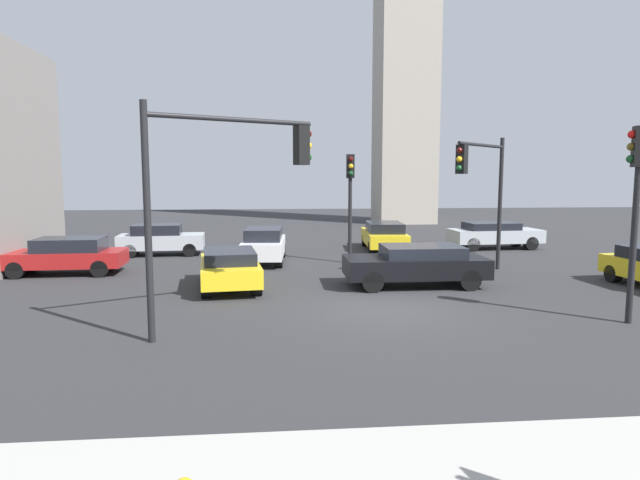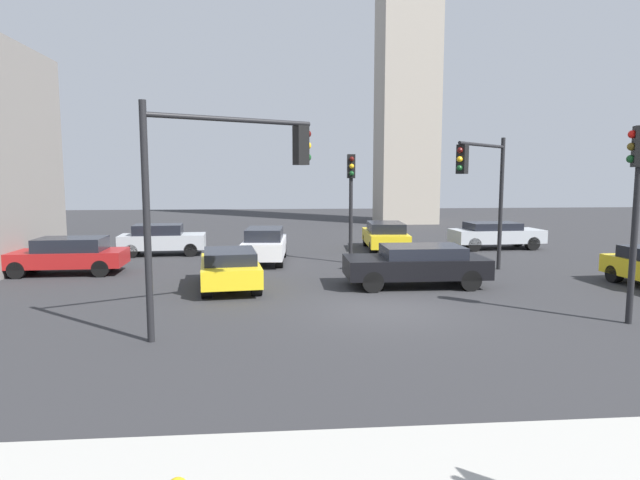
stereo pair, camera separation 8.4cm
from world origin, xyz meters
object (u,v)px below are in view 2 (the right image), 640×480
object	(u,v)px
car_1	(67,255)
car_0	(265,244)
traffic_light_2	(228,171)
car_5	(230,267)
traffic_light_1	(351,187)
car_7	(162,239)
car_3	(385,235)
traffic_light_0	(483,177)
car_4	(417,264)
traffic_light_3	(637,187)
car_6	(495,234)

from	to	relation	value
car_1	car_0	bearing A→B (deg)	-166.03
traffic_light_2	car_5	xyz separation A→B (m)	(-0.41, 4.88, -3.14)
traffic_light_1	car_7	xyz separation A→B (m)	(-8.56, 3.15, -2.49)
car_0	car_3	world-z (taller)	car_0
traffic_light_0	car_5	distance (m)	9.81
car_3	car_4	bearing A→B (deg)	179.14
traffic_light_2	traffic_light_3	distance (m)	10.05
traffic_light_1	car_0	bearing A→B (deg)	-95.96
traffic_light_2	car_1	world-z (taller)	traffic_light_2
traffic_light_0	car_0	bearing A→B (deg)	-69.18
car_4	traffic_light_1	bearing A→B (deg)	-72.58
car_0	car_4	distance (m)	7.58
traffic_light_2	car_4	xyz separation A→B (m)	(5.90, 4.66, -3.08)
car_0	car_7	size ratio (longest dim) A/B	1.06
traffic_light_1	car_6	xyz separation A→B (m)	(8.06, 3.92, -2.50)
car_1	traffic_light_1	bearing A→B (deg)	-173.44
traffic_light_0	car_0	size ratio (longest dim) A/B	1.22
traffic_light_3	car_4	size ratio (longest dim) A/B	1.04
car_1	car_6	size ratio (longest dim) A/B	0.94
traffic_light_3	car_5	distance (m)	12.03
traffic_light_1	traffic_light_3	xyz separation A→B (m)	(5.68, -10.11, 0.21)
traffic_light_3	car_3	size ratio (longest dim) A/B	1.06
traffic_light_1	car_3	bearing A→B (deg)	150.69
car_5	car_6	xyz separation A→B (m)	(12.82, 8.74, 0.04)
traffic_light_3	car_7	world-z (taller)	traffic_light_3
car_6	car_7	world-z (taller)	car_7
car_0	car_3	size ratio (longest dim) A/B	0.91
car_4	car_6	size ratio (longest dim) A/B	1.02
traffic_light_2	traffic_light_0	bearing A→B (deg)	7.87
car_3	car_5	world-z (taller)	car_3
traffic_light_2	car_4	bearing A→B (deg)	10.07
car_0	car_5	size ratio (longest dim) A/B	1.00
car_7	car_1	bearing A→B (deg)	-122.25
traffic_light_2	car_3	xyz separation A→B (m)	(6.66, 13.57, -3.10)
car_0	car_4	xyz separation A→B (m)	(5.21, -5.51, -0.04)
car_6	car_7	xyz separation A→B (m)	(-16.61, -0.77, 0.01)
traffic_light_3	car_7	distance (m)	19.64
traffic_light_0	traffic_light_1	size ratio (longest dim) A/B	1.13
car_0	traffic_light_1	bearing A→B (deg)	-93.59
traffic_light_0	car_1	xyz separation A→B (m)	(-15.60, 1.63, -2.94)
traffic_light_1	car_1	size ratio (longest dim) A/B	1.05
traffic_light_0	traffic_light_2	bearing A→B (deg)	-8.36
car_1	car_3	world-z (taller)	car_3
traffic_light_2	car_6	distance (m)	18.68
traffic_light_3	traffic_light_0	bearing A→B (deg)	-61.15
traffic_light_0	car_4	distance (m)	4.49
traffic_light_1	car_7	bearing A→B (deg)	-108.75
traffic_light_1	car_0	size ratio (longest dim) A/B	1.09
car_1	car_6	distance (m)	19.98
car_5	car_7	world-z (taller)	car_7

